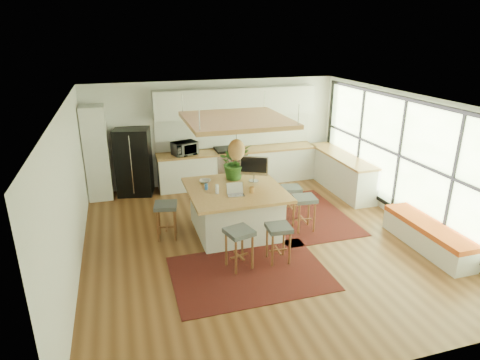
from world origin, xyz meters
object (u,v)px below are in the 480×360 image
object	(u,v)px
island	(235,210)
stool_left_side	(167,221)
monitor	(254,169)
microwave	(185,147)
stool_right_back	(291,200)
island_plant	(234,166)
stool_near_right	(278,243)
stool_right_front	(304,214)
fridge	(133,158)
stool_near_left	(239,249)
laptop	(236,189)

from	to	relation	value
island	stool_left_side	bearing A→B (deg)	175.21
monitor	microwave	world-z (taller)	monitor
stool_right_back	island_plant	world-z (taller)	island_plant
stool_near_right	stool_right_front	xyz separation A→B (m)	(0.96, 1.00, 0.00)
stool_near_right	microwave	size ratio (longest dim) A/B	1.17
fridge	stool_near_left	bearing A→B (deg)	-57.66
fridge	laptop	xyz separation A→B (m)	(1.73, -3.03, 0.12)
fridge	stool_left_side	size ratio (longest dim) A/B	2.29
microwave	laptop	bearing A→B (deg)	-99.17
monitor	island_plant	xyz separation A→B (m)	(-0.33, 0.29, 0.02)
fridge	monitor	distance (m)	3.33
stool_near_right	stool_right_back	world-z (taller)	stool_near_right
stool_near_right	monitor	size ratio (longest dim) A/B	1.17
stool_near_left	stool_right_back	xyz separation A→B (m)	(1.70, 1.73, 0.00)
monitor	microwave	size ratio (longest dim) A/B	1.00
monitor	stool_right_front	bearing A→B (deg)	-8.28
laptop	island_plant	world-z (taller)	island_plant
island_plant	stool_right_front	bearing A→B (deg)	-36.81
island	stool_right_back	bearing A→B (deg)	15.32
microwave	island_plant	bearing A→B (deg)	-89.31
island_plant	monitor	bearing A→B (deg)	-40.59
stool_right_front	stool_left_side	size ratio (longest dim) A/B	1.00
stool_left_side	island_plant	xyz separation A→B (m)	(1.51, 0.45, 0.86)
stool_near_right	stool_right_back	distance (m)	1.98
island	laptop	distance (m)	0.69
monitor	microwave	bearing A→B (deg)	140.88
monitor	island_plant	size ratio (longest dim) A/B	0.82
fridge	island_plant	xyz separation A→B (m)	(1.96, -2.11, 0.29)
stool_right_back	stool_near_right	bearing A→B (deg)	-119.66
stool_near_left	stool_right_back	world-z (taller)	stool_near_left
stool_near_right	laptop	world-z (taller)	laptop
laptop	microwave	size ratio (longest dim) A/B	0.56
stool_right_back	monitor	world-z (taller)	monitor
stool_left_side	island	bearing A→B (deg)	-4.79
fridge	stool_right_back	bearing A→B (deg)	-23.86
fridge	microwave	distance (m)	1.28
stool_right_back	stool_left_side	size ratio (longest dim) A/B	0.93
stool_left_side	microwave	size ratio (longest dim) A/B	1.22
stool_near_left	laptop	xyz separation A→B (m)	(0.23, 0.99, 0.70)
stool_left_side	monitor	size ratio (longest dim) A/B	1.22
laptop	monitor	bearing A→B (deg)	53.08
stool_right_front	microwave	world-z (taller)	microwave
island	monitor	distance (m)	0.91
stool_right_front	island	bearing A→B (deg)	165.86
fridge	stool_near_right	bearing A→B (deg)	-49.22
fridge	laptop	distance (m)	3.50
fridge	island	xyz separation A→B (m)	(1.82, -2.68, -0.46)
microwave	island_plant	world-z (taller)	island_plant
stool_right_back	monitor	xyz separation A→B (m)	(-0.90, -0.10, 0.83)
fridge	monitor	size ratio (longest dim) A/B	2.80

